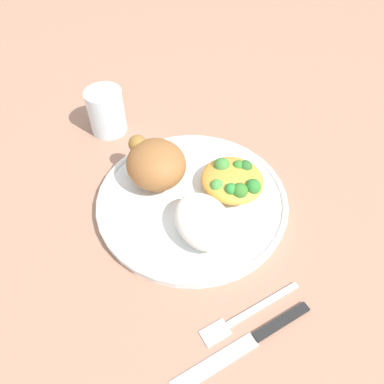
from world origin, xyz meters
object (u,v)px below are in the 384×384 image
Objects in this scene: plate at (192,200)px; knife at (256,337)px; mac_cheese_with_broccoli at (233,179)px; fork at (246,314)px; roasted_chicken at (155,163)px; water_glass at (106,111)px; rice_pile at (203,221)px.

plate is 0.22m from knife.
mac_cheese_with_broccoli reaches higher than fork.
plate is 1.52× the size of knife.
knife is at bearing -177.27° from roasted_chicken.
mac_cheese_with_broccoli is (-0.01, -0.06, 0.03)m from plate.
fork is 0.75× the size of knife.
mac_cheese_with_broccoli is at bearing -97.66° from plate.
fork is (-0.25, -0.02, -0.05)m from roasted_chicken.
roasted_chicken reaches higher than knife.
water_glass reaches higher than fork.
roasted_chicken is 1.05× the size of mac_cheese_with_broccoli.
mac_cheese_with_broccoli is 0.23m from knife.
roasted_chicken is 1.03× the size of rice_pile.
roasted_chicken reaches higher than mac_cheese_with_broccoli.
plate is 0.07m from rice_pile.
mac_cheese_with_broccoli is 0.68× the size of fork.
water_glass is (0.24, 0.12, 0.01)m from mac_cheese_with_broccoli.
fork is 0.03m from knife.
knife is at bearing 157.97° from mac_cheese_with_broccoli.
rice_pile is at bearing 125.27° from mac_cheese_with_broccoli.
knife is (-0.27, -0.01, -0.05)m from roasted_chicken.
rice_pile is 0.52× the size of knife.
fork is at bearing 178.65° from rice_pile.
water_glass reaches higher than mac_cheese_with_broccoli.
knife is (-0.15, 0.01, -0.04)m from rice_pile.
knife is at bearing 170.92° from fork.
plate is at bearing -165.19° from water_glass.
mac_cheese_with_broccoli is at bearing -22.03° from knife.
fork is (-0.13, 0.00, -0.04)m from rice_pile.
water_glass is (0.29, 0.05, 0.00)m from rice_pile.
roasted_chicken is at bearing 56.20° from mac_cheese_with_broccoli.
water_glass reaches higher than rice_pile.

